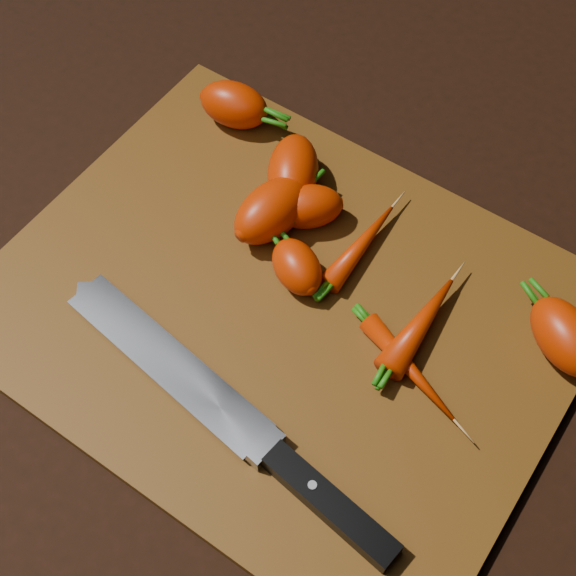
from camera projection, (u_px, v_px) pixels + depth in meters
The scene contains 12 objects.
ground at pixel (282, 316), 0.73m from camera, with size 2.00×2.00×0.01m, color black.
cutting_board at pixel (282, 310), 0.72m from camera, with size 0.50×0.40×0.01m, color #5D350C.
carrot_0 at pixel (234, 105), 0.81m from camera, with size 0.07×0.05×0.05m, color #C32800.
carrot_1 at pixel (297, 267), 0.71m from camera, with size 0.06×0.04×0.04m, color #C32800.
carrot_2 at pixel (293, 171), 0.76m from camera, with size 0.08×0.05×0.05m, color #C32800.
carrot_3 at pixel (272, 210), 0.74m from camera, with size 0.08×0.05×0.05m, color #C32800.
carrot_4 at pixel (307, 207), 0.74m from camera, with size 0.07×0.04×0.04m, color #C32800.
carrot_5 at pixel (566, 337), 0.67m from camera, with size 0.08×0.05×0.05m, color #C32800.
carrot_6 at pixel (361, 245), 0.73m from camera, with size 0.11×0.02×0.02m, color #C32800.
carrot_7 at pixel (410, 369), 0.67m from camera, with size 0.11×0.02×0.02m, color #C32800.
carrot_8 at pixel (421, 324), 0.69m from camera, with size 0.11×0.03×0.03m, color #C32800.
knife at pixel (185, 377), 0.67m from camera, with size 0.35×0.08×0.02m.
Camera 1 is at (0.21, -0.29, 0.63)m, focal length 50.00 mm.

